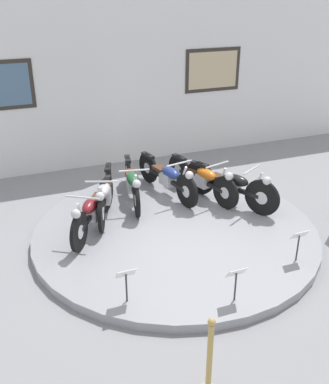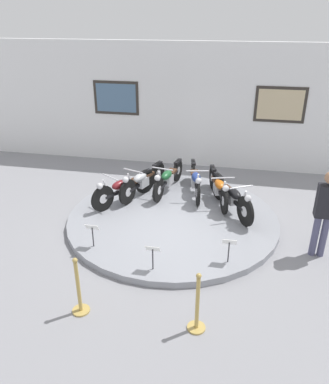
% 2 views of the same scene
% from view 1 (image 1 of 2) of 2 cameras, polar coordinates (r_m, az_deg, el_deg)
% --- Properties ---
extents(ground_plane, '(60.00, 60.00, 0.00)m').
position_cam_1_polar(ground_plane, '(7.66, 1.37, -5.46)').
color(ground_plane, gray).
extents(display_platform, '(4.75, 4.75, 0.14)m').
position_cam_1_polar(display_platform, '(7.63, 1.38, -5.00)').
color(display_platform, gray).
rests_on(display_platform, ground_plane).
extents(back_wall, '(14.00, 0.22, 3.63)m').
position_cam_1_polar(back_wall, '(10.28, -6.54, 13.39)').
color(back_wall, white).
rests_on(back_wall, ground_plane).
extents(motorcycle_maroon, '(1.10, 1.70, 0.79)m').
position_cam_1_polar(motorcycle_maroon, '(7.46, -9.10, -2.15)').
color(motorcycle_maroon, black).
rests_on(motorcycle_maroon, display_platform).
extents(motorcycle_silver, '(0.76, 1.88, 0.79)m').
position_cam_1_polar(motorcycle_silver, '(7.97, -7.58, -0.16)').
color(motorcycle_silver, black).
rests_on(motorcycle_silver, display_platform).
extents(motorcycle_green, '(0.55, 1.93, 0.78)m').
position_cam_1_polar(motorcycle_green, '(8.37, -4.11, 1.26)').
color(motorcycle_green, black).
rests_on(motorcycle_green, display_platform).
extents(motorcycle_blue, '(0.59, 1.94, 0.79)m').
position_cam_1_polar(motorcycle_blue, '(8.58, 0.40, 2.00)').
color(motorcycle_blue, black).
rests_on(motorcycle_blue, display_platform).
extents(motorcycle_orange, '(0.67, 1.91, 0.78)m').
position_cam_1_polar(motorcycle_orange, '(8.56, 4.86, 1.80)').
color(motorcycle_orange, black).
rests_on(motorcycle_orange, display_platform).
extents(motorcycle_black, '(1.03, 1.79, 0.81)m').
position_cam_1_polar(motorcycle_black, '(8.28, 8.48, 0.92)').
color(motorcycle_black, black).
rests_on(motorcycle_black, display_platform).
extents(info_placard_front_left, '(0.26, 0.11, 0.51)m').
position_cam_1_polar(info_placard_front_left, '(5.81, -4.91, -10.81)').
color(info_placard_front_left, '#333338').
rests_on(info_placard_front_left, display_platform).
extents(info_placard_front_centre, '(0.26, 0.11, 0.51)m').
position_cam_1_polar(info_placard_front_centre, '(5.88, 9.09, -10.59)').
color(info_placard_front_centre, '#333338').
rests_on(info_placard_front_centre, display_platform).
extents(info_placard_front_right, '(0.26, 0.11, 0.51)m').
position_cam_1_polar(info_placard_front_right, '(6.86, 16.71, -5.71)').
color(info_placard_front_right, '#333338').
rests_on(info_placard_front_right, display_platform).
extents(stanchion_post_left_of_entry, '(0.28, 0.28, 1.02)m').
position_cam_1_polar(stanchion_post_left_of_entry, '(4.91, 5.65, -21.71)').
color(stanchion_post_left_of_entry, tan).
rests_on(stanchion_post_left_of_entry, ground_plane).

